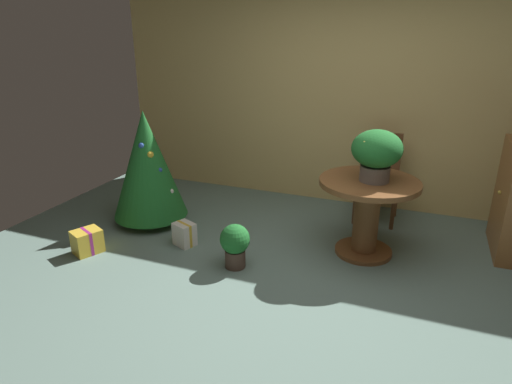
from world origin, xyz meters
TOP-DOWN VIEW (x-y plane):
  - ground_plane at (0.00, 0.00)m, footprint 6.60×6.60m
  - back_wall_panel at (0.00, 2.20)m, footprint 6.00×0.10m
  - round_dining_table at (0.31, 0.90)m, footprint 0.90×0.90m
  - flower_vase at (0.35, 0.90)m, footprint 0.44×0.44m
  - wooden_chair_far at (0.31, 1.81)m, footprint 0.44×0.42m
  - holiday_tree at (-1.97, 0.79)m, footprint 0.79×0.79m
  - gift_box_gold at (-2.13, -0.04)m, footprint 0.29×0.31m
  - gift_box_cream at (-1.35, 0.43)m, footprint 0.25×0.23m
  - potted_plant at (-0.71, 0.22)m, footprint 0.27×0.27m

SIDE VIEW (x-z plane):
  - ground_plane at x=0.00m, z-range 0.00..0.00m
  - gift_box_gold at x=-2.13m, z-range 0.00..0.23m
  - gift_box_cream at x=-1.35m, z-range 0.00..0.23m
  - potted_plant at x=-0.71m, z-range 0.03..0.43m
  - round_dining_table at x=0.31m, z-range 0.11..0.84m
  - wooden_chair_far at x=0.31m, z-range 0.06..1.01m
  - holiday_tree at x=-1.97m, z-range 0.04..1.27m
  - flower_vase at x=0.35m, z-range 0.77..1.23m
  - back_wall_panel at x=0.00m, z-range 0.00..2.60m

